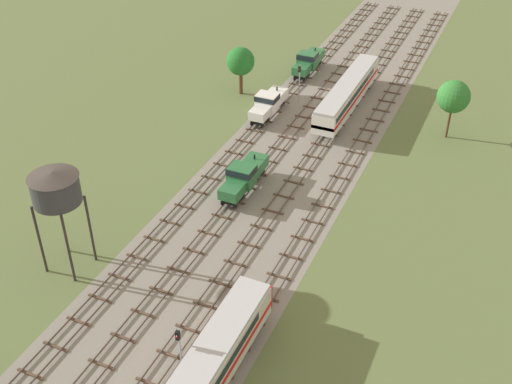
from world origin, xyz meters
TOP-DOWN VIEW (x-y plane):
  - ground_plane at (0.00, 56.00)m, footprint 480.00×480.00m
  - ballast_bed at (0.00, 56.00)m, footprint 17.21×176.00m
  - track_far_left at (-6.60, 57.00)m, footprint 2.40×126.00m
  - track_left at (-2.20, 57.00)m, footprint 2.40×126.00m
  - track_centre_left at (2.20, 57.00)m, footprint 2.40×126.00m
  - track_centre at (6.60, 57.00)m, footprint 2.40×126.00m
  - diesel_railcar_centre_nearest at (6.60, 25.15)m, footprint 2.96×20.50m
  - shunter_loco_left_near at (-2.20, 51.77)m, footprint 2.74×8.46m
  - shunter_loco_far_left_mid at (-6.60, 68.89)m, footprint 2.74×8.46m
  - diesel_railcar_centre_left_midfar at (2.20, 74.86)m, footprint 2.96×20.50m
  - shunter_loco_far_left_far at (-6.60, 83.97)m, footprint 2.74×8.46m
  - water_tower at (-11.64, 34.12)m, footprint 4.42×4.42m
  - signal_post_nearest at (-4.40, 74.27)m, footprint 0.28×0.47m
  - signal_post_near at (4.40, 26.73)m, footprint 0.28×0.47m
  - lineside_tree_0 at (-12.83, 73.70)m, footprint 3.86×3.86m
  - lineside_tree_2 at (15.80, 72.91)m, footprint 3.98×3.98m

SIDE VIEW (x-z plane):
  - ground_plane at x=0.00m, z-range 0.00..0.00m
  - ballast_bed at x=0.00m, z-range 0.00..0.01m
  - track_far_left at x=-6.60m, z-range -0.01..0.28m
  - track_left at x=-2.20m, z-range -0.01..0.28m
  - track_centre_left at x=2.20m, z-range -0.01..0.28m
  - track_centre at x=6.60m, z-range -0.01..0.28m
  - shunter_loco_left_near at x=-2.20m, z-range 0.46..3.56m
  - shunter_loco_far_left_mid at x=-6.60m, z-range 0.46..3.56m
  - shunter_loco_far_left_far at x=-6.60m, z-range 0.46..3.56m
  - diesel_railcar_centre_nearest at x=6.60m, z-range 0.70..4.50m
  - diesel_railcar_centre_left_midfar at x=2.20m, z-range 0.70..4.50m
  - signal_post_nearest at x=-4.40m, z-range 0.73..6.21m
  - signal_post_near at x=4.40m, z-range 0.75..6.38m
  - lineside_tree_0 at x=-12.83m, z-range 1.40..8.15m
  - lineside_tree_2 at x=15.80m, z-range 1.75..9.26m
  - water_tower at x=-11.64m, z-range 3.52..13.86m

